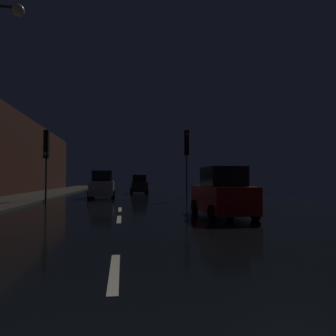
{
  "coord_description": "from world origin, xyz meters",
  "views": [
    {
      "loc": [
        0.12,
        -2.2,
        1.52
      ],
      "look_at": [
        2.3,
        12.62,
        2.06
      ],
      "focal_mm": 33.16,
      "sensor_mm": 36.0,
      "label": 1
    }
  ],
  "objects": [
    {
      "name": "car_approaching_headlights",
      "position": [
        -1.51,
        23.66,
        1.01
      ],
      "size": [
        2.02,
        4.37,
        2.2
      ],
      "rotation": [
        0.0,
        0.0,
        -1.57
      ],
      "color": "#A5A8AD",
      "rests_on": "ground"
    },
    {
      "name": "traffic_light_far_right",
      "position": [
        4.95,
        20.9,
        3.85
      ],
      "size": [
        0.32,
        0.47,
        5.25
      ],
      "rotation": [
        0.0,
        0.0,
        -1.52
      ],
      "color": "#38383A",
      "rests_on": "ground"
    },
    {
      "name": "car_parked_right_near",
      "position": [
        4.15,
        10.01,
        0.92
      ],
      "size": [
        1.85,
        4.0,
        2.02
      ],
      "rotation": [
        0.0,
        0.0,
        1.57
      ],
      "color": "maroon",
      "rests_on": "ground"
    },
    {
      "name": "ground",
      "position": [
        0.0,
        24.5,
        -0.01
      ],
      "size": [
        26.9,
        84.0,
        0.02
      ],
      "primitive_type": "cube",
      "color": "black"
    },
    {
      "name": "lane_centerline",
      "position": [
        0.0,
        8.73,
        0.01
      ],
      "size": [
        0.16,
        12.73,
        0.01
      ],
      "color": "beige",
      "rests_on": "ground"
    },
    {
      "name": "sidewalk_left",
      "position": [
        -7.25,
        24.5,
        0.07
      ],
      "size": [
        4.4,
        84.0,
        0.15
      ],
      "primitive_type": "cube",
      "color": "#38332B",
      "rests_on": "ground"
    },
    {
      "name": "traffic_light_far_left",
      "position": [
        -4.95,
        19.43,
        3.49
      ],
      "size": [
        0.33,
        0.47,
        4.81
      ],
      "rotation": [
        0.0,
        0.0,
        -1.66
      ],
      "color": "#38383A",
      "rests_on": "ground"
    },
    {
      "name": "car_distant_taillights",
      "position": [
        1.85,
        30.93,
        0.9
      ],
      "size": [
        1.8,
        3.9,
        1.97
      ],
      "rotation": [
        0.0,
        0.0,
        1.57
      ],
      "color": "black",
      "rests_on": "ground"
    }
  ]
}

